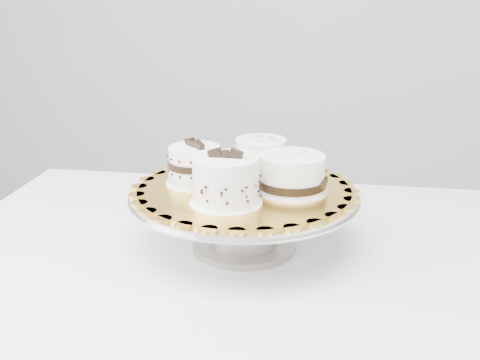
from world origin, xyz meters
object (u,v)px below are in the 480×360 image
(cake_swirl, at_px, (226,182))
(cake_ribbon, at_px, (292,174))
(table, at_px, (259,288))
(cake_banded, at_px, (195,166))
(cake_board, at_px, (244,189))
(cake_dots, at_px, (261,157))
(cake_stand, at_px, (244,209))

(cake_swirl, xyz_separation_m, cake_ribbon, (0.09, 0.09, -0.01))
(table, height_order, cake_banded, cake_banded)
(cake_swirl, relative_size, cake_banded, 0.92)
(cake_ribbon, bearing_deg, table, -177.58)
(table, relative_size, cake_swirl, 10.75)
(cake_board, relative_size, cake_dots, 3.22)
(cake_board, bearing_deg, cake_swirl, -95.40)
(table, height_order, cake_dots, cake_dots)
(cake_dots, bearing_deg, cake_banded, -157.10)
(cake_dots, distance_m, cake_ribbon, 0.11)
(cake_stand, bearing_deg, cake_banded, 179.73)
(table, xyz_separation_m, cake_dots, (-0.02, 0.08, 0.23))
(cake_swirl, bearing_deg, cake_ribbon, 38.18)
(cake_ribbon, bearing_deg, cake_dots, 132.28)
(cake_stand, distance_m, cake_dots, 0.11)
(cake_stand, height_order, cake_banded, cake_banded)
(cake_ribbon, bearing_deg, cake_stand, -177.80)
(cake_swirl, distance_m, cake_ribbon, 0.13)
(cake_dots, relative_size, cake_ribbon, 0.88)
(cake_dots, bearing_deg, cake_swirl, -111.68)
(table, height_order, cake_stand, cake_stand)
(cake_stand, xyz_separation_m, cake_board, (0.00, -0.00, 0.04))
(cake_board, xyz_separation_m, cake_dots, (0.01, 0.08, 0.04))
(table, xyz_separation_m, cake_ribbon, (0.06, 0.01, 0.23))
(cake_stand, relative_size, cake_swirl, 3.40)
(cake_dots, xyz_separation_m, cake_ribbon, (0.08, -0.07, -0.00))
(table, height_order, cake_ribbon, cake_ribbon)
(cake_ribbon, bearing_deg, cake_board, -177.80)
(cake_stand, height_order, cake_swirl, cake_swirl)
(cake_swirl, xyz_separation_m, cake_dots, (0.02, 0.16, -0.00))
(cake_stand, bearing_deg, cake_ribbon, 5.59)
(table, relative_size, cake_dots, 11.07)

